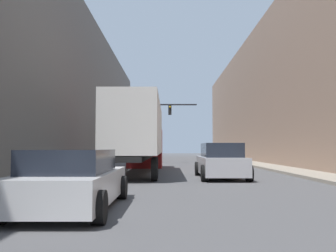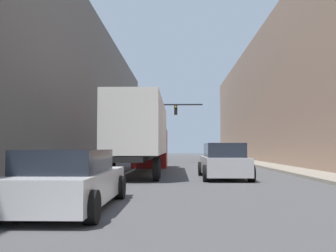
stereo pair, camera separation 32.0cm
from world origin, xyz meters
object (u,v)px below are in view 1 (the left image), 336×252
object	(u,v)px
sedan_car	(74,181)
suv_car	(223,162)
semi_truck	(141,135)
traffic_signal_gantry	(139,119)

from	to	relation	value
sedan_car	suv_car	bearing A→B (deg)	62.04
semi_truck	traffic_signal_gantry	world-z (taller)	traffic_signal_gantry
semi_truck	sedan_car	distance (m)	12.89
sedan_car	traffic_signal_gantry	size ratio (longest dim) A/B	0.62
sedan_car	suv_car	size ratio (longest dim) A/B	1.00
sedan_car	traffic_signal_gantry	xyz separation A→B (m)	(-0.69, 26.18, 3.42)
sedan_car	traffic_signal_gantry	bearing A→B (deg)	91.51
traffic_signal_gantry	suv_car	bearing A→B (deg)	-72.93
semi_truck	traffic_signal_gantry	bearing A→B (deg)	95.31
suv_car	traffic_signal_gantry	xyz separation A→B (m)	(-5.35, 17.41, 3.31)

